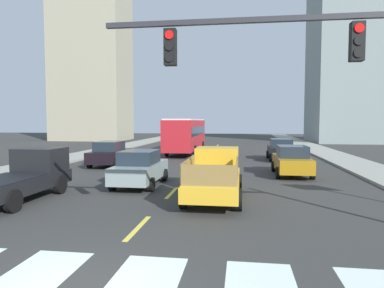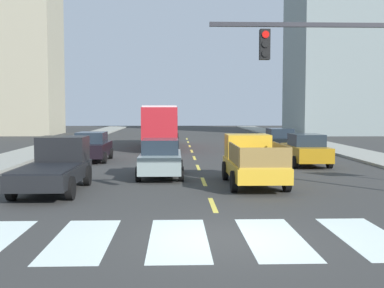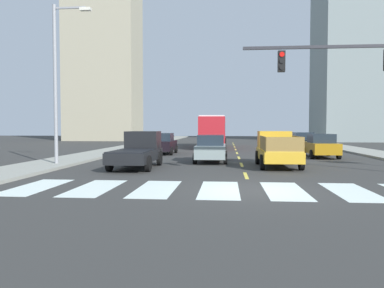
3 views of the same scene
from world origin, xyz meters
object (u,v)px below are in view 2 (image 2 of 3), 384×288
Objects in this scene: pickup_dark at (56,166)px; sedan_near_right at (279,141)px; sedan_near_left at (306,150)px; sedan_mid at (161,158)px; pickup_stakebed at (252,161)px; city_bus at (161,123)px; sedan_far at (92,147)px.

pickup_dark is 1.18× the size of sedan_near_right.
sedan_near_left and sedan_mid have the same top height.
pickup_stakebed is 1.00× the size of pickup_dark.
pickup_stakebed is 14.78m from sedan_near_right.
city_bus reaches higher than pickup_stakebed.
sedan_near_right is 14.49m from sedan_mid.
sedan_near_right and sedan_mid have the same top height.
city_bus is 16.90m from sedan_mid.
pickup_dark is 13.88m from sedan_near_left.
sedan_near_left is at bearing -59.17° from city_bus.
city_bus is 2.45× the size of sedan_far.
pickup_stakebed is at bearing -123.13° from sedan_near_left.
pickup_stakebed is 7.49m from sedan_near_left.
sedan_far is (-0.40, 10.27, -0.06)m from pickup_dark.
pickup_stakebed is 12.05m from sedan_far.
sedan_far and sedan_mid have the same top height.
pickup_dark is 20.53m from city_bus.
pickup_stakebed is at bearing -31.43° from sedan_mid.
sedan_mid is at bearing 40.84° from pickup_dark.
sedan_near_right is (11.82, 15.46, -0.06)m from pickup_dark.
sedan_far is at bearing 129.41° from pickup_stakebed.
city_bus is 10.71m from sedan_far.
sedan_mid is at bearing -152.33° from sedan_near_left.
sedan_near_left is at bearing 55.88° from pickup_stakebed.
sedan_mid is (0.44, -16.86, -1.09)m from city_bus.
sedan_near_right is 1.00× the size of sedan_mid.
city_bus is at bearing 80.10° from pickup_dark.
city_bus is 2.45× the size of sedan_near_right.
pickup_dark reaches higher than sedan_near_right.
pickup_dark is at bearing -88.31° from sedan_far.
sedan_far is at bearing -156.26° from sedan_near_right.
sedan_mid is at bearing -90.73° from city_bus.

